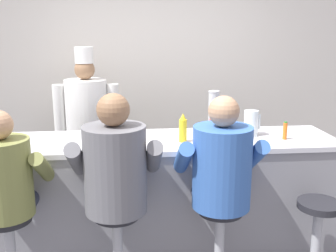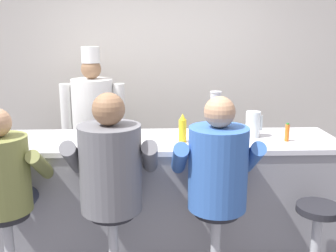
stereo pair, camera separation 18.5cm
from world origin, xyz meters
name	(u,v)px [view 1 (the left image)]	position (x,y,z in m)	size (l,w,h in m)	color
wall_back	(152,80)	(0.00, 1.82, 1.35)	(10.00, 0.06, 2.70)	beige
diner_counter	(163,196)	(0.00, 0.36, 0.52)	(2.93, 0.72, 1.03)	gray
ketchup_bottle_red	(214,125)	(0.42, 0.31, 1.16)	(0.07, 0.07, 0.27)	red
mustard_bottle_yellow	(183,129)	(0.16, 0.26, 1.14)	(0.06, 0.06, 0.24)	yellow
hot_sauce_bottle_orange	(285,131)	(1.01, 0.26, 1.11)	(0.03, 0.03, 0.15)	orange
water_pitcher_clear	(251,123)	(0.77, 0.41, 1.14)	(0.14, 0.12, 0.22)	silver
breakfast_plate	(122,143)	(-0.33, 0.22, 1.05)	(0.25, 0.25, 0.05)	white
cereal_bowl	(93,142)	(-0.56, 0.24, 1.06)	(0.14, 0.14, 0.05)	white
coffee_mug_tan	(199,131)	(0.32, 0.42, 1.08)	(0.14, 0.09, 0.09)	beige
cup_stack_steel	(214,113)	(0.46, 0.50, 1.22)	(0.10, 0.10, 0.38)	#B7BABF
diner_seated_olive	(5,183)	(-1.11, -0.20, 0.90)	(0.57, 0.57, 1.42)	#B2B5BA
diner_seated_grey	(116,173)	(-0.37, -0.19, 0.95)	(0.65, 0.64, 1.52)	#B2B5BA
diner_seated_blue	(221,171)	(0.37, -0.19, 0.94)	(0.63, 0.62, 1.49)	#B2B5BA
empty_stool_round	(317,230)	(1.12, -0.23, 0.46)	(0.32, 0.32, 0.69)	#B2B5BA
cook_in_whites_near	(87,122)	(-0.72, 1.35, 0.97)	(0.69, 0.44, 1.76)	#232328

